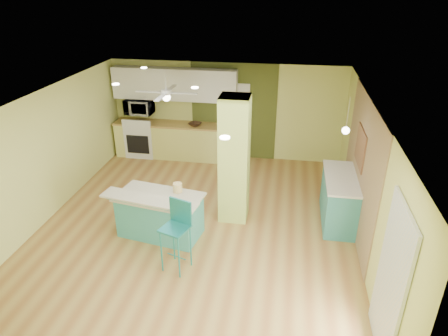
{
  "coord_description": "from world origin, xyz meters",
  "views": [
    {
      "loc": [
        1.61,
        -6.34,
        4.39
      ],
      "look_at": [
        0.47,
        0.4,
        1.12
      ],
      "focal_mm": 32.0,
      "sensor_mm": 36.0,
      "label": 1
    }
  ],
  "objects_px": {
    "side_counter": "(339,199)",
    "fruit_bowl": "(195,124)",
    "peninsula": "(160,214)",
    "canister": "(178,188)",
    "bar_stool": "(178,224)"
  },
  "relations": [
    {
      "from": "side_counter",
      "to": "canister",
      "type": "relative_size",
      "value": 8.76
    },
    {
      "from": "peninsula",
      "to": "side_counter",
      "type": "relative_size",
      "value": 1.19
    },
    {
      "from": "fruit_bowl",
      "to": "side_counter",
      "type": "bearing_deg",
      "value": -35.27
    },
    {
      "from": "side_counter",
      "to": "canister",
      "type": "height_order",
      "value": "canister"
    },
    {
      "from": "peninsula",
      "to": "bar_stool",
      "type": "relative_size",
      "value": 1.47
    },
    {
      "from": "bar_stool",
      "to": "fruit_bowl",
      "type": "bearing_deg",
      "value": 118.67
    },
    {
      "from": "side_counter",
      "to": "fruit_bowl",
      "type": "relative_size",
      "value": 4.79
    },
    {
      "from": "side_counter",
      "to": "canister",
      "type": "xyz_separation_m",
      "value": [
        -3.01,
        -0.81,
        0.42
      ]
    },
    {
      "from": "peninsula",
      "to": "bar_stool",
      "type": "bearing_deg",
      "value": -44.56
    },
    {
      "from": "bar_stool",
      "to": "canister",
      "type": "relative_size",
      "value": 7.12
    },
    {
      "from": "peninsula",
      "to": "canister",
      "type": "relative_size",
      "value": 10.44
    },
    {
      "from": "side_counter",
      "to": "fruit_bowl",
      "type": "xyz_separation_m",
      "value": [
        -3.45,
        2.44,
        0.49
      ]
    },
    {
      "from": "peninsula",
      "to": "side_counter",
      "type": "distance_m",
      "value": 3.47
    },
    {
      "from": "peninsula",
      "to": "canister",
      "type": "xyz_separation_m",
      "value": [
        0.3,
        0.23,
        0.47
      ]
    },
    {
      "from": "canister",
      "to": "peninsula",
      "type": "bearing_deg",
      "value": -143.13
    }
  ]
}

